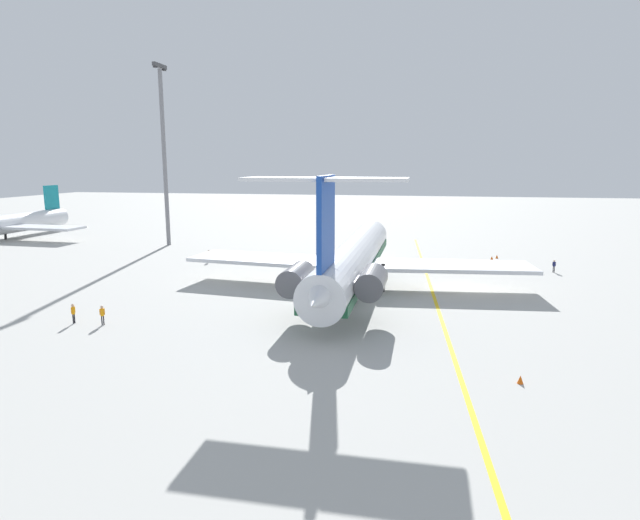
# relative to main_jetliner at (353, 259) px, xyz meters

# --- Properties ---
(ground) EXTENTS (358.21, 358.21, 0.00)m
(ground) POSITION_rel_main_jetliner_xyz_m (3.64, -12.21, -3.57)
(ground) COLOR #ADADA8
(main_jetliner) EXTENTS (44.85, 39.97, 13.10)m
(main_jetliner) POSITION_rel_main_jetliner_xyz_m (0.00, 0.00, 0.00)
(main_jetliner) COLOR silver
(main_jetliner) RESTS_ON ground
(airliner_mid_left) EXTENTS (32.12, 31.68, 9.62)m
(airliner_mid_left) POSITION_rel_main_jetliner_xyz_m (26.61, 69.83, -0.74)
(airliner_mid_left) COLOR silver
(airliner_mid_left) RESTS_ON ground
(ground_crew_near_nose) EXTENTS (0.28, 0.45, 1.76)m
(ground_crew_near_nose) POSITION_rel_main_jetliner_xyz_m (13.10, 22.77, -2.46)
(ground_crew_near_nose) COLOR black
(ground_crew_near_nose) RESTS_ON ground
(ground_crew_near_tail) EXTENTS (0.27, 0.42, 1.66)m
(ground_crew_near_tail) POSITION_rel_main_jetliner_xyz_m (14.88, -24.55, -2.52)
(ground_crew_near_tail) COLOR black
(ground_crew_near_tail) RESTS_ON ground
(ground_crew_portside) EXTENTS (0.33, 0.35, 1.76)m
(ground_crew_portside) POSITION_rel_main_jetliner_xyz_m (-17.22, 19.84, -2.46)
(ground_crew_portside) COLOR black
(ground_crew_portside) RESTS_ON ground
(ground_crew_starboard) EXTENTS (0.45, 0.29, 1.79)m
(ground_crew_starboard) POSITION_rel_main_jetliner_xyz_m (-17.29, 22.65, -2.44)
(ground_crew_starboard) COLOR black
(ground_crew_starboard) RESTS_ON ground
(safety_cone_nose) EXTENTS (0.40, 0.40, 0.55)m
(safety_cone_nose) POSITION_rel_main_jetliner_xyz_m (22.98, -17.75, -3.30)
(safety_cone_nose) COLOR #EA590F
(safety_cone_nose) RESTS_ON ground
(safety_cone_wingtip) EXTENTS (0.40, 0.40, 0.55)m
(safety_cone_wingtip) POSITION_rel_main_jetliner_xyz_m (-23.24, -14.07, -3.30)
(safety_cone_wingtip) COLOR #EA590F
(safety_cone_wingtip) RESTS_ON ground
(safety_cone_tail) EXTENTS (0.40, 0.40, 0.55)m
(safety_cone_tail) POSITION_rel_main_jetliner_xyz_m (24.33, -18.63, -3.30)
(safety_cone_tail) COLOR #EA590F
(safety_cone_tail) RESTS_ON ground
(taxiway_centreline) EXTENTS (82.02, 5.59, 0.01)m
(taxiway_centreline) POSITION_rel_main_jetliner_xyz_m (1.26, -8.80, -3.57)
(taxiway_centreline) COLOR gold
(taxiway_centreline) RESTS_ON ground
(light_mast) EXTENTS (4.00, 0.70, 30.36)m
(light_mast) POSITION_rel_main_jetliner_xyz_m (27.16, 36.28, 12.85)
(light_mast) COLOR slate
(light_mast) RESTS_ON ground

